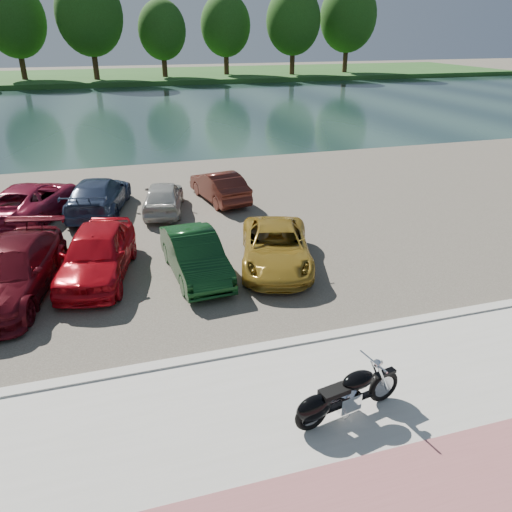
{
  "coord_description": "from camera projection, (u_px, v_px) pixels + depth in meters",
  "views": [
    {
      "loc": [
        -2.99,
        -6.98,
        6.71
      ],
      "look_at": [
        0.54,
        4.73,
        1.1
      ],
      "focal_mm": 35.0,
      "sensor_mm": 36.0,
      "label": 1
    }
  ],
  "objects": [
    {
      "name": "ground",
      "position": [
        300.0,
        408.0,
        9.65
      ],
      "size": [
        200.0,
        200.0,
        0.0
      ],
      "primitive_type": "plane",
      "color": "#595447",
      "rests_on": "ground"
    },
    {
      "name": "promenade",
      "position": [
        320.0,
        444.0,
        8.76
      ],
      "size": [
        60.0,
        6.0,
        0.1
      ],
      "primitive_type": "cube",
      "color": "#B4B2A9",
      "rests_on": "ground"
    },
    {
      "name": "kerb",
      "position": [
        268.0,
        348.0,
        11.36
      ],
      "size": [
        60.0,
        0.3,
        0.14
      ],
      "primitive_type": "cube",
      "color": "#B4B2A9",
      "rests_on": "ground"
    },
    {
      "name": "parking_lot",
      "position": [
        196.0,
        218.0,
        19.22
      ],
      "size": [
        60.0,
        18.0,
        0.04
      ],
      "primitive_type": "cube",
      "color": "#48443A",
      "rests_on": "ground"
    },
    {
      "name": "river",
      "position": [
        136.0,
        110.0,
        44.47
      ],
      "size": [
        120.0,
        40.0,
        0.0
      ],
      "primitive_type": "cube",
      "color": "#182C2C",
      "rests_on": "ground"
    },
    {
      "name": "far_bank",
      "position": [
        119.0,
        76.0,
        72.19
      ],
      "size": [
        120.0,
        24.0,
        0.6
      ],
      "primitive_type": "cube",
      "color": "#214E1B",
      "rests_on": "ground"
    },
    {
      "name": "far_trees",
      "position": [
        149.0,
        21.0,
        64.94
      ],
      "size": [
        70.25,
        10.68,
        12.52
      ],
      "color": "#362013",
      "rests_on": "far_bank"
    },
    {
      "name": "motorcycle",
      "position": [
        339.0,
        398.0,
        9.1
      ],
      "size": [
        2.31,
        0.85,
        1.05
      ],
      "rotation": [
        0.0,
        0.0,
        0.19
      ],
      "color": "black",
      "rests_on": "promenade"
    },
    {
      "name": "car_3",
      "position": [
        11.0,
        271.0,
        13.35
      ],
      "size": [
        3.05,
        5.35,
        1.46
      ],
      "primitive_type": "imported",
      "rotation": [
        0.0,
        0.0,
        -0.21
      ],
      "color": "#4F0B13",
      "rests_on": "parking_lot"
    },
    {
      "name": "car_4",
      "position": [
        97.0,
        253.0,
        14.36
      ],
      "size": [
        2.68,
        4.7,
        1.51
      ],
      "primitive_type": "imported",
      "rotation": [
        0.0,
        0.0,
        -0.22
      ],
      "color": "#B20B16",
      "rests_on": "parking_lot"
    },
    {
      "name": "car_5",
      "position": [
        195.0,
        255.0,
        14.52
      ],
      "size": [
        1.62,
        3.98,
        1.28
      ],
      "primitive_type": "imported",
      "rotation": [
        0.0,
        0.0,
        0.07
      ],
      "color": "#0D3314",
      "rests_on": "parking_lot"
    },
    {
      "name": "car_6",
      "position": [
        276.0,
        247.0,
        15.13
      ],
      "size": [
        3.18,
        4.8,
        1.22
      ],
      "primitive_type": "imported",
      "rotation": [
        0.0,
        0.0,
        -0.28
      ],
      "color": "#A37F25",
      "rests_on": "parking_lot"
    },
    {
      "name": "car_10",
      "position": [
        32.0,
        200.0,
        19.03
      ],
      "size": [
        3.78,
        5.37,
        1.36
      ],
      "primitive_type": "imported",
      "rotation": [
        0.0,
        0.0,
        2.79
      ],
      "color": "maroon",
      "rests_on": "parking_lot"
    },
    {
      "name": "car_11",
      "position": [
        98.0,
        195.0,
        19.56
      ],
      "size": [
        2.93,
        5.03,
        1.37
      ],
      "primitive_type": "imported",
      "rotation": [
        0.0,
        0.0,
        2.92
      ],
      "color": "#2B3855",
      "rests_on": "parking_lot"
    },
    {
      "name": "car_12",
      "position": [
        163.0,
        197.0,
        19.61
      ],
      "size": [
        2.15,
        3.84,
        1.24
      ],
      "primitive_type": "imported",
      "rotation": [
        0.0,
        0.0,
        2.94
      ],
      "color": "#AEAEA9",
      "rests_on": "parking_lot"
    },
    {
      "name": "car_13",
      "position": [
        219.0,
        186.0,
        20.91
      ],
      "size": [
        1.95,
        3.95,
        1.24
      ],
      "primitive_type": "imported",
      "rotation": [
        0.0,
        0.0,
        3.32
      ],
      "color": "#4C1B14",
      "rests_on": "parking_lot"
    }
  ]
}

